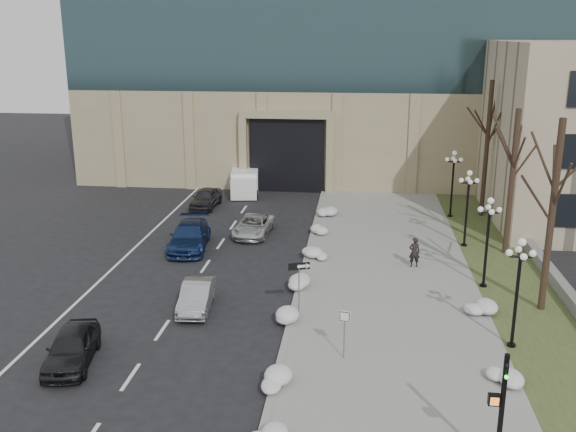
% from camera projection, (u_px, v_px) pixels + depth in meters
% --- Properties ---
extents(ground, '(160.00, 160.00, 0.00)m').
position_uv_depth(ground, '(296.00, 419.00, 21.58)').
color(ground, black).
rests_on(ground, ground).
extents(sidewalk, '(9.00, 40.00, 0.12)m').
position_uv_depth(sidewalk, '(387.00, 273.00, 34.56)').
color(sidewalk, gray).
rests_on(sidewalk, ground).
extents(curb, '(0.30, 40.00, 0.14)m').
position_uv_depth(curb, '(304.00, 269.00, 35.05)').
color(curb, gray).
rests_on(curb, ground).
extents(grass_strip, '(4.00, 40.00, 0.10)m').
position_uv_depth(grass_strip, '(511.00, 278.00, 33.86)').
color(grass_strip, '#394623').
rests_on(grass_strip, ground).
extents(stone_wall, '(0.50, 30.00, 0.70)m').
position_uv_depth(stone_wall, '(541.00, 261.00, 35.47)').
color(stone_wall, gray).
rests_on(stone_wall, ground).
extents(car_a, '(2.37, 4.34, 1.40)m').
position_uv_depth(car_a, '(72.00, 347.00, 25.02)').
color(car_a, black).
rests_on(car_a, ground).
extents(car_b, '(1.68, 3.97, 1.27)m').
position_uv_depth(car_b, '(197.00, 296.00, 30.03)').
color(car_b, '#97989D').
rests_on(car_b, ground).
extents(car_c, '(2.75, 5.51, 1.54)m').
position_uv_depth(car_c, '(189.00, 236.00, 38.43)').
color(car_c, navy).
rests_on(car_c, ground).
extents(car_d, '(2.37, 4.60, 1.24)m').
position_uv_depth(car_d, '(254.00, 226.00, 41.06)').
color(car_d, silver).
rests_on(car_d, ground).
extents(car_e, '(1.89, 4.25, 1.42)m').
position_uv_depth(car_e, '(206.00, 198.00, 47.54)').
color(car_e, '#2D2D32').
rests_on(car_e, ground).
extents(pedestrian, '(0.67, 0.49, 1.68)m').
position_uv_depth(pedestrian, '(414.00, 252.00, 35.06)').
color(pedestrian, black).
rests_on(pedestrian, sidewalk).
extents(box_truck, '(2.86, 6.24, 1.91)m').
position_uv_depth(box_truck, '(245.00, 181.00, 52.00)').
color(box_truck, white).
rests_on(box_truck, ground).
extents(one_way_sign, '(1.02, 0.44, 2.73)m').
position_uv_depth(one_way_sign, '(303.00, 273.00, 28.47)').
color(one_way_sign, slate).
rests_on(one_way_sign, ground).
extents(keep_sign, '(0.45, 0.14, 2.13)m').
position_uv_depth(keep_sign, '(344.00, 324.00, 24.99)').
color(keep_sign, slate).
rests_on(keep_sign, ground).
extents(traffic_signal, '(0.65, 0.87, 3.87)m').
position_uv_depth(traffic_signal, '(500.00, 415.00, 18.43)').
color(traffic_signal, black).
rests_on(traffic_signal, ground).
extents(snow_clump_b, '(1.10, 1.60, 0.36)m').
position_uv_depth(snow_clump_b, '(278.00, 380.00, 23.43)').
color(snow_clump_b, white).
rests_on(snow_clump_b, sidewalk).
extents(snow_clump_c, '(1.10, 1.60, 0.36)m').
position_uv_depth(snow_clump_c, '(293.00, 320.00, 28.34)').
color(snow_clump_c, white).
rests_on(snow_clump_c, sidewalk).
extents(snow_clump_d, '(1.10, 1.60, 0.36)m').
position_uv_depth(snow_clump_d, '(303.00, 283.00, 32.47)').
color(snow_clump_d, white).
rests_on(snow_clump_d, sidewalk).
extents(snow_clump_e, '(1.10, 1.60, 0.36)m').
position_uv_depth(snow_clump_e, '(318.00, 254.00, 36.74)').
color(snow_clump_e, white).
rests_on(snow_clump_e, sidewalk).
extents(snow_clump_f, '(1.10, 1.60, 0.36)m').
position_uv_depth(snow_clump_f, '(322.00, 232.00, 40.79)').
color(snow_clump_f, white).
rests_on(snow_clump_f, sidewalk).
extents(snow_clump_g, '(1.10, 1.60, 0.36)m').
position_uv_depth(snow_clump_g, '(325.00, 214.00, 44.93)').
color(snow_clump_g, white).
rests_on(snow_clump_g, sidewalk).
extents(snow_clump_h, '(1.10, 1.60, 0.36)m').
position_uv_depth(snow_clump_h, '(502.00, 376.00, 23.68)').
color(snow_clump_h, white).
rests_on(snow_clump_h, sidewalk).
extents(snow_clump_i, '(1.10, 1.60, 0.36)m').
position_uv_depth(snow_clump_i, '(477.00, 306.00, 29.78)').
color(snow_clump_i, white).
rests_on(snow_clump_i, sidewalk).
extents(lamppost_a, '(1.18, 1.18, 4.76)m').
position_uv_depth(lamppost_a, '(518.00, 279.00, 25.57)').
color(lamppost_a, black).
rests_on(lamppost_a, ground).
extents(lamppost_b, '(1.18, 1.18, 4.76)m').
position_uv_depth(lamppost_b, '(488.00, 230.00, 31.78)').
color(lamppost_b, black).
rests_on(lamppost_b, ground).
extents(lamppost_c, '(1.18, 1.18, 4.76)m').
position_uv_depth(lamppost_c, '(468.00, 198.00, 37.99)').
color(lamppost_c, black).
rests_on(lamppost_c, ground).
extents(lamppost_d, '(1.18, 1.18, 4.76)m').
position_uv_depth(lamppost_d, '(453.00, 175.00, 44.20)').
color(lamppost_d, black).
rests_on(lamppost_d, ground).
extents(tree_near, '(3.20, 3.20, 9.00)m').
position_uv_depth(tree_near, '(555.00, 189.00, 28.40)').
color(tree_near, black).
rests_on(tree_near, ground).
extents(tree_mid, '(3.20, 3.20, 8.50)m').
position_uv_depth(tree_mid, '(514.00, 162.00, 36.13)').
color(tree_mid, black).
rests_on(tree_mid, ground).
extents(tree_far, '(3.20, 3.20, 9.50)m').
position_uv_depth(tree_far, '(488.00, 130.00, 43.59)').
color(tree_far, black).
rests_on(tree_far, ground).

